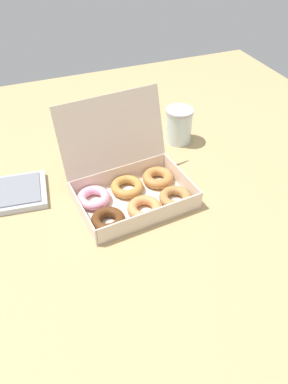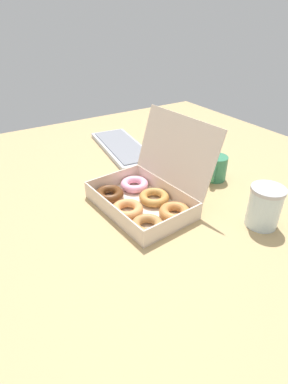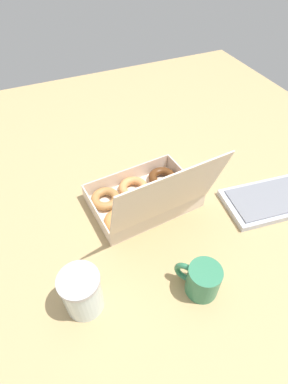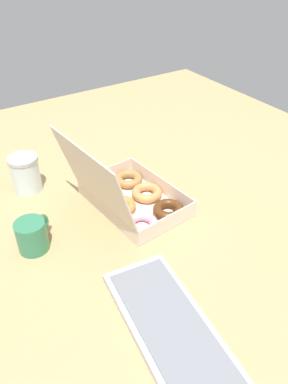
% 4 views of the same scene
% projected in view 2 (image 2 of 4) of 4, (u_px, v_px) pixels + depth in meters
% --- Properties ---
extents(ground_plane, '(1.80, 1.80, 0.02)m').
position_uv_depth(ground_plane, '(140.00, 212.00, 0.89)').
color(ground_plane, tan).
extents(donut_box, '(0.33, 0.29, 0.25)m').
position_uv_depth(donut_box, '(145.00, 196.00, 0.89)').
color(donut_box, beige).
rests_on(donut_box, ground_plane).
extents(keyboard, '(0.41, 0.20, 0.02)m').
position_uv_depth(keyboard, '(122.00, 147.00, 1.26)').
color(keyboard, '#B4B8C6').
rests_on(keyboard, ground_plane).
extents(coffee_mug, '(0.09, 0.10, 0.08)m').
position_uv_depth(coffee_mug, '(215.00, 168.00, 1.03)').
color(coffee_mug, '#317B56').
rests_on(coffee_mug, ground_plane).
extents(glass_jar, '(0.09, 0.09, 0.12)m').
position_uv_depth(glass_jar, '(264.00, 207.00, 0.80)').
color(glass_jar, silver).
rests_on(glass_jar, ground_plane).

